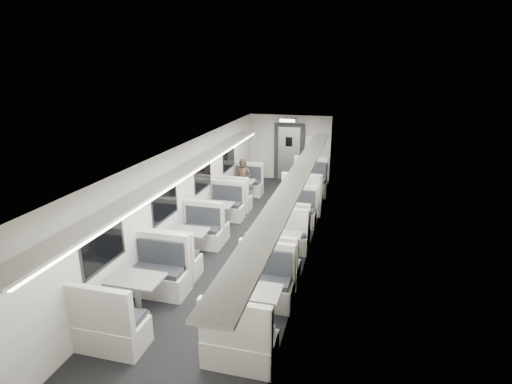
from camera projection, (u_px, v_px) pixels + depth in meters
The scene contains 19 objects.
room at pixel (244, 199), 9.18m from camera, with size 3.24×12.24×2.64m.
booth_left_a at pixel (241, 191), 12.53m from camera, with size 0.98×1.99×1.06m.
booth_left_b at pixel (217, 216), 10.48m from camera, with size 0.98×1.98×1.06m.
booth_left_c at pixel (190, 244), 8.83m from camera, with size 0.98×1.99×1.07m.
booth_left_d at pixel (138, 297), 6.80m from camera, with size 1.06×2.16×1.15m.
booth_right_a at pixel (306, 191), 12.37m from camera, with size 1.14×2.32×1.24m.
booth_right_b at pixel (293, 222), 10.04m from camera, with size 0.99×2.01×1.07m.
booth_right_c at pixel (281, 249), 8.57m from camera, with size 1.01×2.06×1.10m.
booth_right_d at pixel (254, 309), 6.46m from camera, with size 1.05×2.12×1.13m.
passenger at pixel (243, 181), 12.30m from camera, with size 0.52×0.34×1.41m, color black.
window_a at pixel (229, 157), 12.62m from camera, with size 0.02×1.18×0.84m, color black.
window_b at pixel (203, 175), 10.60m from camera, with size 0.02×1.18×0.84m, color black.
window_c at pixel (165, 201), 8.57m from camera, with size 0.02×1.18×0.84m, color black.
window_d at pixel (103, 244), 6.54m from camera, with size 0.02×1.18×0.84m, color black.
luggage_rack_left at pixel (187, 169), 8.98m from camera, with size 0.46×10.40×0.09m.
luggage_rack_right at pixel (297, 176), 8.39m from camera, with size 0.46×10.40×0.09m.
vestibule_door at pixel (289, 152), 14.70m from camera, with size 1.10×0.13×2.10m.
exit_sign at pixel (287, 120), 13.86m from camera, with size 0.62×0.12×0.16m.
wall_notice at pixel (310, 141), 14.37m from camera, with size 0.32×0.02×0.40m, color silver.
Camera 1 is at (2.43, -8.34, 4.19)m, focal length 28.00 mm.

